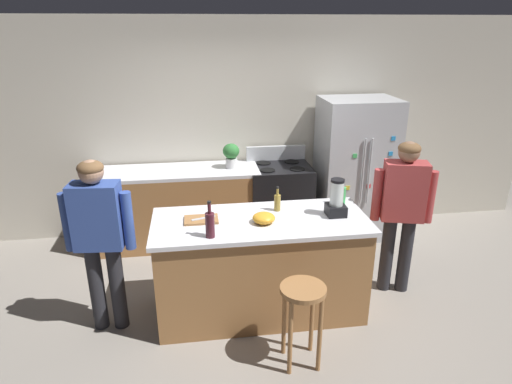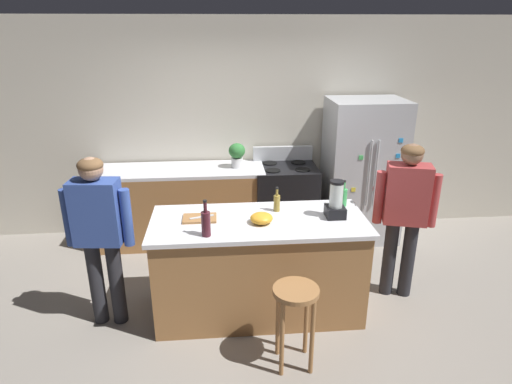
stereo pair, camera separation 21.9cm
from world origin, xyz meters
The scene contains 17 objects.
ground_plane centered at (0.00, 0.00, 0.00)m, with size 14.00×14.00×0.00m, color gray.
back_wall centered at (0.00, 1.95, 1.35)m, with size 8.00×0.10×2.70m, color beige.
kitchen_island centered at (0.00, 0.00, 0.48)m, with size 1.94×0.82×0.96m.
back_counter_run centered at (-0.80, 1.55, 0.48)m, with size 2.00×0.64×0.96m.
refrigerator centered at (1.43, 1.50, 0.88)m, with size 0.90×0.73×1.77m.
stove_range centered at (0.47, 1.52, 0.49)m, with size 0.76×0.65×1.14m.
person_by_island_left centered at (-1.39, -0.04, 0.96)m, with size 0.60×0.26×1.59m.
person_by_sink_right centered at (1.42, 0.17, 0.95)m, with size 0.59×0.32×1.58m.
bar_stool centered at (0.22, -0.73, 0.55)m, with size 0.36×0.36×0.71m.
potted_plant centered at (-0.12, 1.55, 1.13)m, with size 0.20×0.20×0.30m.
blender_appliance centered at (0.69, 0.00, 1.10)m, with size 0.17×0.17×0.35m.
bottle_vinegar centered at (0.18, 0.18, 1.04)m, with size 0.06×0.06×0.24m.
bottle_soda centered at (0.83, 0.26, 1.05)m, with size 0.07×0.07×0.26m.
bottle_wine centered at (-0.46, -0.28, 1.07)m, with size 0.08×0.08×0.32m.
mixing_bowl centered at (0.02, -0.07, 1.00)m, with size 0.20×0.20×0.09m, color orange.
cutting_board centered at (-0.53, 0.05, 0.97)m, with size 0.30×0.20×0.02m, color #9E6B3D.
chef_knife centered at (-0.51, 0.05, 0.98)m, with size 0.22×0.03×0.01m, color #B7BABF.
Camera 1 is at (-0.55, -3.52, 2.59)m, focal length 30.72 mm.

